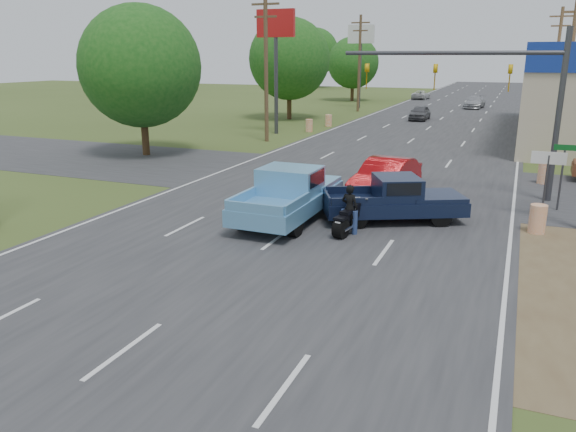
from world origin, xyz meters
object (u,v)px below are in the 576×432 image
at_px(rider, 350,211).
at_px(distant_car_silver, 474,102).
at_px(motorcycle, 348,220).
at_px(distant_car_grey, 420,113).
at_px(blue_pickup, 291,193).
at_px(navy_pickup, 397,199).
at_px(red_convertible, 385,178).
at_px(distant_car_white, 421,95).

xyz_separation_m(rider, distant_car_silver, (-0.09, 51.21, -0.12)).
xyz_separation_m(motorcycle, distant_car_grey, (-3.78, 36.44, 0.18)).
bearing_deg(blue_pickup, distant_car_grey, 92.70).
bearing_deg(navy_pickup, red_convertible, 172.55).
height_order(motorcycle, navy_pickup, navy_pickup).
bearing_deg(rider, blue_pickup, -9.77).
relative_size(rider, distant_car_silver, 0.34).
bearing_deg(distant_car_grey, rider, -83.56).
height_order(distant_car_grey, distant_car_silver, distant_car_silver).
relative_size(distant_car_grey, distant_car_white, 0.94).
bearing_deg(distant_car_white, distant_car_grey, 102.13).
distance_m(rider, distant_car_silver, 51.21).
height_order(motorcycle, distant_car_silver, distant_car_silver).
bearing_deg(motorcycle, distant_car_white, 107.21).
distance_m(rider, distant_car_grey, 36.58).
bearing_deg(red_convertible, distant_car_grey, 103.99).
bearing_deg(rider, motorcycle, 90.00).
distance_m(motorcycle, distant_car_silver, 51.27).
relative_size(rider, blue_pickup, 0.27).
relative_size(motorcycle, distant_car_silver, 0.47).
bearing_deg(distant_car_grey, red_convertible, -82.57).
xyz_separation_m(motorcycle, distant_car_silver, (-0.08, 51.27, 0.19)).
xyz_separation_m(rider, blue_pickup, (-2.54, 0.90, 0.18)).
bearing_deg(distant_car_white, rider, 100.20).
bearing_deg(distant_car_white, distant_car_silver, 127.28).
bearing_deg(distant_car_grey, motorcycle, -83.58).
relative_size(distant_car_silver, distant_car_white, 1.13).
distance_m(red_convertible, distant_car_grey, 31.01).
height_order(motorcycle, distant_car_white, distant_car_white).
height_order(distant_car_grey, distant_car_white, distant_car_grey).
distance_m(motorcycle, distant_car_grey, 36.64).
bearing_deg(motorcycle, distant_car_silver, 99.93).
bearing_deg(blue_pickup, rider, -18.94).
height_order(red_convertible, navy_pickup, navy_pickup).
distance_m(motorcycle, navy_pickup, 2.51).
xyz_separation_m(blue_pickup, distant_car_grey, (-1.26, 35.48, -0.32)).
xyz_separation_m(distant_car_grey, distant_car_white, (-4.36, 26.58, -0.09)).
distance_m(red_convertible, distant_car_white, 57.93).
xyz_separation_m(rider, distant_car_grey, (-3.79, 36.39, -0.14)).
distance_m(red_convertible, rider, 5.61).
distance_m(navy_pickup, distant_car_grey, 34.62).
xyz_separation_m(navy_pickup, distant_car_grey, (-4.97, 34.26, -0.17)).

